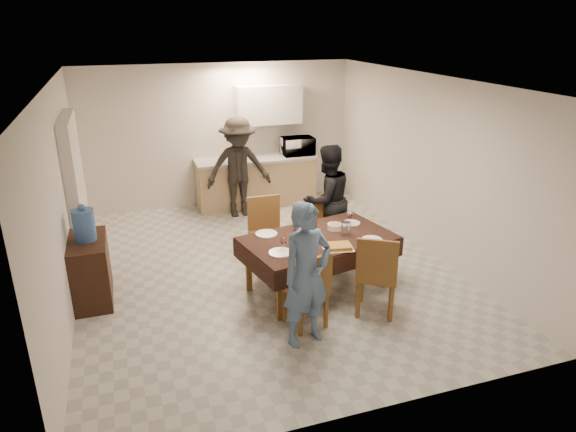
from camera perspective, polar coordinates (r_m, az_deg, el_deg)
name	(u,v)px	position (r m, az deg, el deg)	size (l,w,h in m)	color
floor	(266,269)	(7.31, -2.49, -5.93)	(5.00, 6.00, 0.02)	#BABAB5
ceiling	(262,81)	(6.56, -2.86, 14.77)	(5.00, 6.00, 0.02)	white
wall_back	(219,136)	(9.65, -7.63, 8.82)	(5.00, 0.02, 2.60)	beige
wall_front	(366,286)	(4.23, 8.70, -7.67)	(5.00, 0.02, 2.60)	beige
wall_left	(61,201)	(6.63, -23.92, 1.50)	(0.02, 6.00, 2.60)	beige
wall_right	(428,166)	(7.85, 15.25, 5.43)	(0.02, 6.00, 2.60)	beige
stub_partition	(76,191)	(7.84, -22.47, 2.62)	(0.15, 1.40, 2.10)	beige
kitchen_base_cabinet	(256,183)	(9.70, -3.53, 3.71)	(2.20, 0.60, 0.86)	tan
kitchen_worktop	(256,159)	(9.57, -3.59, 6.31)	(2.24, 0.64, 0.05)	#A7A6A2
upper_cabinet	(269,105)	(9.59, -2.17, 12.26)	(1.20, 0.34, 0.70)	white
dining_table	(318,240)	(6.53, 3.39, -2.65)	(2.05, 1.45, 0.73)	black
chair_near_left	(308,284)	(5.73, 2.26, -7.55)	(0.51, 0.51, 0.51)	brown
chair_near_right	(382,268)	(6.04, 10.36, -5.70)	(0.64, 0.68, 0.56)	brown
chair_far_left	(270,230)	(6.99, -2.03, -1.61)	(0.47, 0.47, 0.55)	brown
chair_far_right	(330,226)	(7.30, 4.74, -1.15)	(0.42, 0.42, 0.50)	brown
console	(91,270)	(6.84, -21.06, -5.64)	(0.44, 0.88, 0.81)	#321B10
water_jug	(84,225)	(6.60, -21.73, -0.96)	(0.26, 0.26, 0.39)	#4373BD
wine_bottle	(314,225)	(6.48, 2.85, -0.99)	(0.08, 0.08, 0.31)	black
water_pitcher	(346,229)	(6.57, 6.42, -1.42)	(0.12, 0.12, 0.18)	white
savoury_tart	(338,246)	(6.22, 5.55, -3.38)	(0.37, 0.28, 0.05)	gold
salad_bowl	(335,227)	(6.76, 5.21, -1.18)	(0.19, 0.19, 0.07)	white
mushroom_dish	(307,229)	(6.73, 2.13, -1.40)	(0.20, 0.20, 0.03)	white
wine_glass_a	(283,244)	(6.09, -0.54, -3.15)	(0.08, 0.08, 0.18)	white
wine_glass_b	(350,218)	(6.90, 6.90, -0.28)	(0.09, 0.09, 0.19)	white
wine_glass_c	(296,223)	(6.67, 0.87, -0.81)	(0.09, 0.09, 0.21)	white
plate_near_left	(281,253)	(6.07, -0.84, -4.09)	(0.28, 0.28, 0.02)	white
plate_near_right	(372,240)	(6.50, 9.31, -2.62)	(0.26, 0.26, 0.02)	white
plate_far_left	(266,234)	(6.59, -2.42, -1.99)	(0.29, 0.29, 0.02)	white
plate_far_right	(351,223)	(6.99, 7.07, -0.76)	(0.24, 0.24, 0.01)	white
microwave	(298,146)	(9.76, 1.08, 7.79)	(0.60, 0.40, 0.33)	white
person_near	(307,275)	(5.42, 2.09, -6.58)	(0.59, 0.38, 1.61)	slate
person_far	(327,200)	(7.58, 4.35, 1.81)	(0.80, 0.62, 1.65)	black
person_kitchen	(239,168)	(9.05, -5.51, 5.37)	(1.14, 0.66, 1.76)	black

